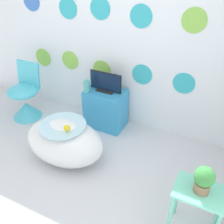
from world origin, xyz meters
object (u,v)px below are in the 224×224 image
Objects in this scene: bathtub at (65,141)px; chair at (25,100)px; vase at (87,86)px; tv at (106,83)px; potted_plant_left at (204,179)px.

chair reaches higher than bathtub.
vase is (-0.09, 0.69, 0.37)m from bathtub.
chair is 1.81× the size of tv.
bathtub is 0.79m from vase.
bathtub is 3.92× the size of potted_plant_left.
tv is at bearing 15.41° from chair.
chair is 2.73m from potted_plant_left.
vase is at bearing 97.43° from bathtub.
potted_plant_left is (1.55, -0.30, 0.42)m from bathtub.
bathtub is at bearing -25.87° from chair.
chair is (-1.03, 0.50, 0.02)m from bathtub.
tv reaches higher than bathtub.
tv is 0.25m from vase.
chair is at bearing -168.76° from vase.
potted_plant_left is (1.64, -0.99, 0.04)m from vase.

